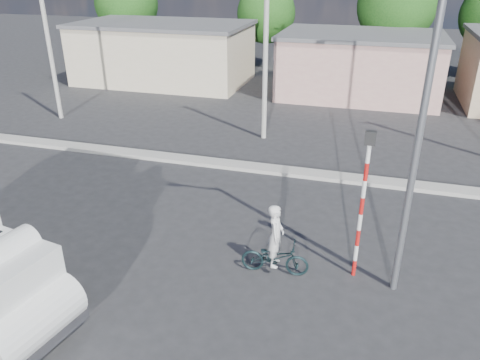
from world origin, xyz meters
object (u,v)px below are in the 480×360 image
(traffic_pole, at_px, (363,194))
(bicycle, at_px, (275,257))
(cyclist, at_px, (275,245))
(streetlight, at_px, (415,114))

(traffic_pole, bearing_deg, bicycle, -166.74)
(cyclist, bearing_deg, bicycle, -0.00)
(bicycle, height_order, streetlight, streetlight)
(bicycle, xyz_separation_m, traffic_pole, (2.21, 0.52, 2.08))
(traffic_pole, xyz_separation_m, streetlight, (0.94, -0.30, 2.37))
(bicycle, relative_size, streetlight, 0.22)
(bicycle, height_order, cyclist, cyclist)
(cyclist, relative_size, streetlight, 0.21)
(cyclist, bearing_deg, streetlight, -90.28)
(traffic_pole, relative_size, streetlight, 0.48)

